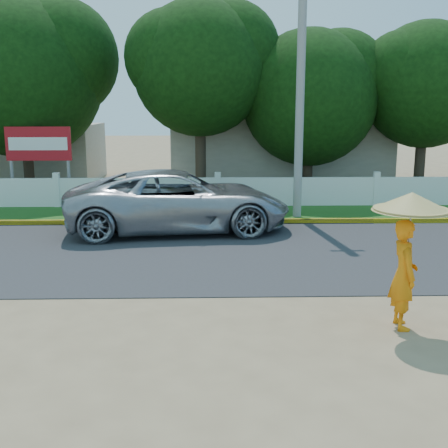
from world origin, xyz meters
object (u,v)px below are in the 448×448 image
object	(u,v)px
utility_pole	(301,82)
monk_with_parasol	(407,241)
vehicle	(178,201)
billboard	(39,148)

from	to	relation	value
utility_pole	monk_with_parasol	world-z (taller)	utility_pole
utility_pole	vehicle	size ratio (longest dim) A/B	1.34
vehicle	utility_pole	bearing A→B (deg)	-69.88
utility_pole	billboard	bearing A→B (deg)	161.44
utility_pole	monk_with_parasol	distance (m)	10.09
monk_with_parasol	vehicle	bearing A→B (deg)	119.18
billboard	monk_with_parasol	bearing A→B (deg)	-52.33
vehicle	monk_with_parasol	xyz separation A→B (m)	(4.28, -7.67, 0.62)
vehicle	billboard	size ratio (longest dim) A/B	2.27
vehicle	billboard	distance (m)	7.76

